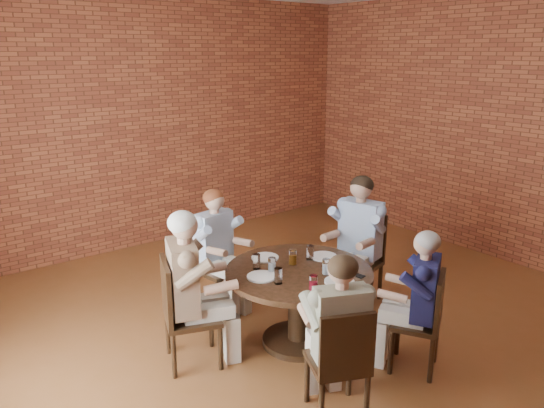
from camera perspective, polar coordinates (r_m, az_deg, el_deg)
floor at (r=5.29m, az=5.71°, el=-14.15°), size 7.00×7.00×0.00m
wall_back at (r=7.55m, az=-12.63°, el=8.43°), size 7.00×0.00×7.00m
wall_right at (r=7.29m, az=25.19°, el=7.03°), size 0.00×7.00×7.00m
dining_table at (r=4.95m, az=2.89°, el=-9.43°), size 1.35×1.35×0.75m
chair_a at (r=5.91m, az=9.52°, el=-5.28°), size 0.57×0.57×0.98m
diner_a at (r=5.77m, az=9.16°, el=-3.93°), size 0.83×0.74×1.40m
chair_b at (r=5.71m, az=-6.36°, el=-6.20°), size 0.48×0.48×0.92m
diner_b at (r=5.60m, az=-5.85°, el=-5.00°), size 0.61×0.71×1.30m
chair_c at (r=4.71m, az=-9.76°, el=-11.11°), size 0.59×0.59×0.97m
diner_c at (r=4.65m, az=-8.69°, el=-9.05°), size 0.85×0.77×1.40m
chair_d at (r=4.04m, az=7.45°, el=-16.33°), size 0.54×0.54×0.92m
diner_d at (r=4.03m, az=7.11°, el=-13.95°), size 0.72×0.78×1.30m
chair_e at (r=4.75m, az=16.16°, el=-11.74°), size 0.53×0.53×0.90m
diner_e at (r=4.70m, az=15.37°, el=-10.12°), size 0.72×0.76×1.26m
plate_a at (r=5.15m, az=5.58°, el=-5.63°), size 0.26×0.26×0.01m
plate_b at (r=5.10m, az=-0.75°, el=-5.77°), size 0.26×0.26×0.01m
plate_c at (r=4.69m, az=-1.13°, el=-7.80°), size 0.26×0.26×0.01m
plate_d at (r=4.63m, az=7.26°, el=-8.29°), size 0.26×0.26×0.01m
glass_a at (r=5.07m, az=4.12°, el=-5.21°), size 0.07×0.07×0.14m
glass_b at (r=4.95m, az=2.24°, el=-5.74°), size 0.07×0.07×0.14m
glass_c at (r=4.85m, az=-1.68°, el=-6.20°), size 0.07×0.07×0.14m
glass_d at (r=4.77m, az=-0.00°, el=-6.59°), size 0.07×0.07×0.14m
glass_e at (r=4.55m, az=0.68°, el=-7.74°), size 0.07×0.07×0.14m
glass_f at (r=4.42m, az=4.47°, el=-8.52°), size 0.07×0.07×0.14m
glass_g at (r=4.76m, az=5.84°, el=-6.71°), size 0.07×0.07×0.14m
glass_h at (r=4.86m, az=7.66°, el=-6.27°), size 0.07×0.07×0.14m
smartphone at (r=4.79m, az=9.10°, el=-7.55°), size 0.09×0.15×0.01m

